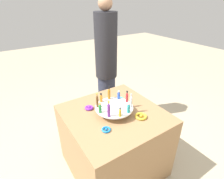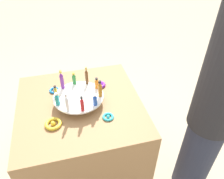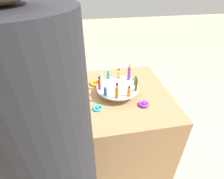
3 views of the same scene
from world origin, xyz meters
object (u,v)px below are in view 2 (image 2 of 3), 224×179
Objects in this scene: bottle_clear at (67,103)px; ribbon_bow_purple at (100,85)px; bottle_red at (82,104)px; ribbon_bow_teal at (108,117)px; bottle_blue at (95,100)px; bottle_amber at (100,89)px; person_figure at (216,107)px; display_stand at (79,98)px; bottle_gold at (56,91)px; ribbon_bow_blue at (54,90)px; ribbon_bow_gold at (53,124)px; bottle_brown at (87,76)px; bottle_teal at (57,99)px; bottle_green at (74,79)px; bottle_orange at (97,84)px; bottle_purple at (62,80)px.

bottle_clear is 0.42m from ribbon_bow_purple.
bottle_red is 0.20m from ribbon_bow_teal.
bottle_amber is (-0.05, -0.08, 0.02)m from bottle_blue.
person_figure reaches higher than bottle_amber.
bottle_amber is at bearing -122.79° from bottle_blue.
bottle_clear reaches higher than display_stand.
bottle_gold reaches higher than ribbon_bow_teal.
ribbon_bow_blue is 0.36m from ribbon_bow_gold.
bottle_brown is 0.29m from bottle_teal.
person_figure reaches higher than bottle_teal.
bottle_blue is (-0.10, 0.12, 0.06)m from display_stand.
bottle_gold is (0.14, 0.11, -0.00)m from bottle_green.
bottle_brown is 0.18m from bottle_amber.
bottle_blue is at bearing 165.21° from bottle_teal.
bottle_teal is 0.25m from bottle_blue.
bottle_amber is (-0.07, 0.17, -0.01)m from bottle_brown.
bottle_red is (-0.02, 0.31, 0.01)m from bottle_green.
person_figure reaches higher than bottle_red.
bottle_green is 1.12× the size of bottle_gold.
bottle_blue is at bearing 130.57° from ribbon_bow_blue.
bottle_clear is 0.92m from person_figure.
bottle_green is 0.38m from ribbon_bow_gold.
bottle_blue is at bearing 93.21° from bottle_brown.
ribbon_bow_blue is at bearing -48.60° from display_stand.
bottle_gold is (0.29, 0.02, -0.00)m from bottle_orange.
display_stand reaches higher than ribbon_bow_blue.
ribbon_bow_blue is at bearing -62.86° from bottle_red.
bottle_clear is (0.08, 0.13, 0.08)m from display_stand.
bottle_amber is (-0.25, 0.16, -0.01)m from bottle_purple.
ribbon_bow_gold is (0.09, 0.29, -0.13)m from bottle_purple.
bottle_teal is 0.10m from bottle_clear.
bottle_purple reaches higher than ribbon_bow_gold.
bottle_blue is at bearing 72.06° from ribbon_bow_purple.
ribbon_bow_gold is at bearing 60.53° from bottle_green.
bottle_clear is 1.75× the size of ribbon_bow_teal.
bottle_teal is 0.83× the size of bottle_red.
bottle_brown reaches higher than bottle_teal.
bottle_orange is 0.25m from bottle_purple.
bottle_red is 1.32× the size of bottle_blue.
person_figure is (-0.61, 0.57, 0.13)m from ribbon_bow_purple.
person_figure is (-0.94, 0.44, 0.03)m from bottle_gold.
bottle_purple is at bearing -49.43° from ribbon_bow_teal.
display_stand is at bearing 21.21° from bottle_orange.
bottle_teal is at bearing -32.79° from bottle_red.
bottle_red is 0.83m from person_figure.
bottle_clear is at bearing 111.21° from bottle_gold.
ribbon_bow_blue is at bearing -49.43° from bottle_blue.
bottle_teal reaches higher than ribbon_bow_teal.
person_figure is (-0.79, 0.25, 0.02)m from bottle_red.
ribbon_bow_gold is at bearing 47.36° from bottle_brown.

